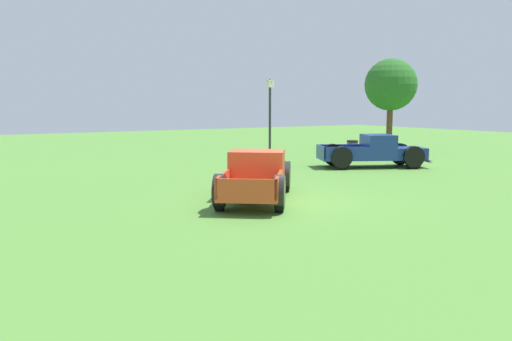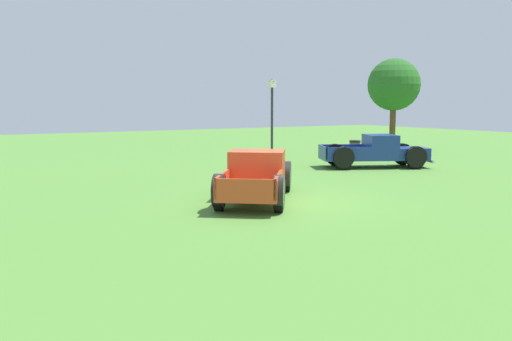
% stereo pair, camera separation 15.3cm
% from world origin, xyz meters
% --- Properties ---
extents(ground_plane, '(80.00, 80.00, 0.00)m').
position_xyz_m(ground_plane, '(0.00, 0.00, 0.00)').
color(ground_plane, '#548C38').
extents(pickup_truck_foreground, '(4.82, 4.26, 1.46)m').
position_xyz_m(pickup_truck_foreground, '(-0.71, -0.33, 0.70)').
color(pickup_truck_foreground, '#D14723').
rests_on(pickup_truck_foreground, ground_plane).
extents(pickup_truck_behind_left, '(3.64, 5.08, 1.47)m').
position_xyz_m(pickup_truck_behind_left, '(-4.41, 8.40, 0.70)').
color(pickup_truck_behind_left, navy).
rests_on(pickup_truck_behind_left, ground_plane).
extents(lamp_post_far, '(0.36, 0.36, 4.05)m').
position_xyz_m(lamp_post_far, '(-8.45, 5.14, 2.12)').
color(lamp_post_far, '#2D2D33').
rests_on(lamp_post_far, ground_plane).
extents(trash_can, '(0.59, 0.59, 0.95)m').
position_xyz_m(trash_can, '(-7.91, 9.96, 0.48)').
color(trash_can, '#4C4C51').
rests_on(trash_can, ground_plane).
extents(oak_tree_east, '(3.15, 3.15, 5.58)m').
position_xyz_m(oak_tree_east, '(-10.31, 15.11, 3.97)').
color(oak_tree_east, brown).
rests_on(oak_tree_east, ground_plane).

